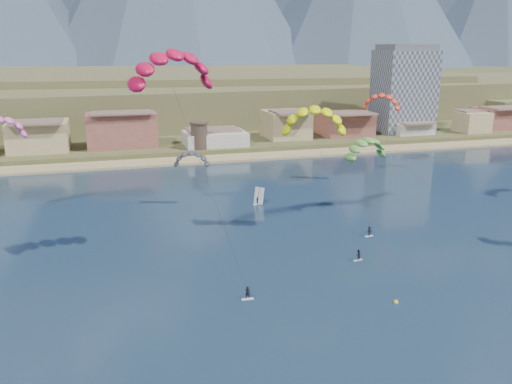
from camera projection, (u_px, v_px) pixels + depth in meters
ground at (333, 347)px, 60.58m from camera, size 2400.00×2400.00×0.00m
beach at (188, 160)px, 158.72m from camera, size 2200.00×12.00×0.90m
land at (123, 78)px, 579.38m from camera, size 2200.00×900.00×4.00m
foothills at (192, 94)px, 279.49m from camera, size 940.00×210.00×18.00m
town at (48, 132)px, 160.83m from camera, size 400.00×24.00×12.00m
apartment_tower at (404, 89)px, 197.03m from camera, size 20.00×16.00×32.00m
watchtower at (199, 135)px, 165.83m from camera, size 5.82×5.82×8.60m
kitesurfer_red at (172, 63)px, 75.48m from camera, size 15.05×19.29×35.39m
kitesurfer_yellow at (315, 116)px, 92.30m from camera, size 12.81×19.05×26.07m
kitesurfer_green at (366, 146)px, 106.58m from camera, size 12.09×17.53×19.38m
distant_kite_dark at (191, 156)px, 111.27m from camera, size 8.41×6.43×14.15m
distant_kite_orange at (382, 99)px, 128.39m from camera, size 10.04×8.17×23.76m
windsurfer at (258, 199)px, 115.14m from camera, size 2.16×2.36×3.74m
buoy at (396, 302)px, 71.06m from camera, size 0.65×0.65×0.65m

